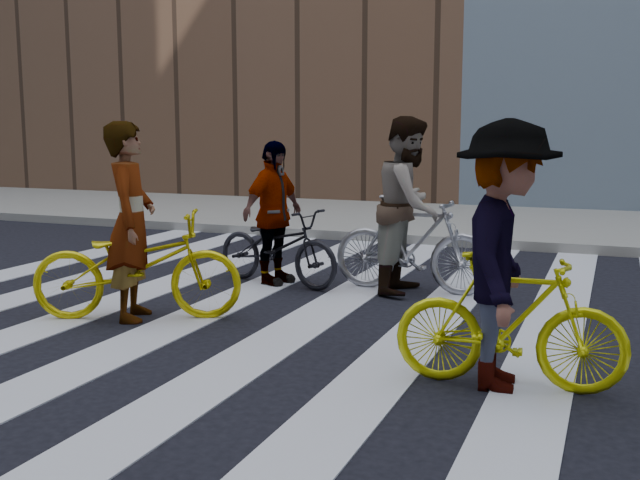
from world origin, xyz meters
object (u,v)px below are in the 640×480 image
Objects in this scene: bike_silver_mid at (413,244)px; rider_rear at (273,213)px; rider_mid at (409,205)px; rider_right at (505,256)px; bike_yellow_right at (510,321)px; rider_left at (131,221)px; bike_yellow_left at (137,266)px; bike_dark_rear at (277,246)px.

rider_rear is (-1.63, -0.18, 0.30)m from bike_silver_mid.
rider_right is at bearing -151.47° from rider_mid.
bike_yellow_right is 0.85× the size of rider_left.
bike_yellow_right is 0.82× the size of rider_mid.
bike_yellow_left is at bearing 75.26° from rider_right.
rider_left is at bearing 135.38° from bike_silver_mid.
rider_mid reaches higher than rider_left.
rider_rear is at bearing -39.75° from rider_left.
bike_dark_rear is at bearing -39.75° from bike_yellow_left.
bike_yellow_right is 0.85× the size of rider_right.
bike_silver_mid is 0.93× the size of rider_mid.
rider_mid is 1.16× the size of rider_rear.
bike_silver_mid reaches higher than bike_dark_rear.
bike_silver_mid is 3.10m from rider_left.
bike_dark_rear is at bearing 44.40° from rider_right.
bike_dark_rear is at bearing -75.87° from rider_rear.
bike_yellow_right is 4.00m from bike_dark_rear.
rider_right reaches higher than bike_silver_mid.
bike_dark_rear is at bearing 97.85° from bike_silver_mid.
bike_dark_rear is 2.12m from rider_left.
bike_silver_mid is at bearing -88.70° from rider_mid.
rider_rear is (-3.02, 2.61, -0.11)m from rider_right.
rider_left is 2.04m from rider_rear.
bike_dark_rear is 0.91× the size of rider_right.
rider_rear is (-0.05, 0.00, 0.39)m from bike_dark_rear.
rider_right is (1.44, -2.79, -0.03)m from rider_mid.
rider_mid is (1.53, 0.18, 0.53)m from bike_dark_rear.
rider_mid reaches higher than bike_dark_rear.
rider_left reaches higher than bike_yellow_left.
bike_yellow_left is at bearing 177.75° from bike_dark_rear.
rider_rear reaches higher than bike_yellow_right.
bike_silver_mid is 1.60m from bike_dark_rear.
bike_yellow_right is 4.05m from rider_rear.
bike_silver_mid is 3.15m from rider_right.
rider_right is at bearing 85.71° from bike_yellow_right.
bike_silver_mid is at bearing -69.52° from rider_rear.
bike_dark_rear is (-3.02, 2.61, -0.03)m from bike_yellow_right.
rider_mid is (-0.05, 0.00, 0.43)m from bike_silver_mid.
bike_yellow_left is 2.05m from rider_rear.
bike_silver_mid is at bearing -68.64° from bike_yellow_left.
rider_rear is (0.53, 1.96, 0.32)m from bike_yellow_left.
rider_right is at bearing -123.82° from bike_yellow_left.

